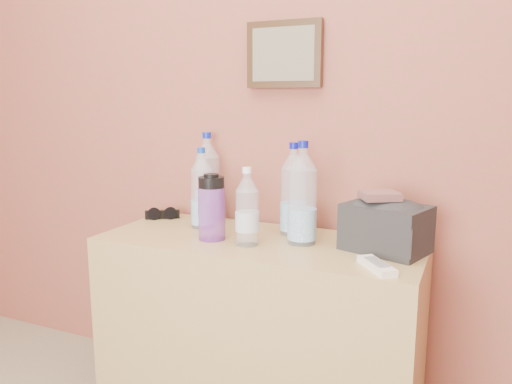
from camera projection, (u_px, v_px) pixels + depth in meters
picture_frame at (284, 54)px, 1.91m from camera, size 0.30×0.03×0.25m
dresser at (259, 333)px, 1.88m from camera, size 1.17×0.49×0.73m
pet_large_a at (202, 192)px, 1.97m from camera, size 0.09×0.09×0.32m
pet_large_b at (208, 182)px, 2.08m from camera, size 0.10×0.10×0.37m
pet_large_c at (293, 194)px, 1.87m from camera, size 0.09×0.09×0.35m
pet_large_d at (302, 199)px, 1.74m from camera, size 0.10×0.10×0.36m
pet_small at (247, 211)px, 1.73m from camera, size 0.08×0.08×0.27m
nalgene_bottle at (212, 207)px, 1.80m from camera, size 0.10×0.10×0.24m
sunglasses at (162, 214)px, 2.13m from camera, size 0.15×0.12×0.04m
ac_remote at (377, 266)px, 1.49m from camera, size 0.14×0.16×0.02m
toiletry_bag at (386, 225)px, 1.66m from camera, size 0.31×0.26×0.18m
foil_packet at (380, 196)px, 1.63m from camera, size 0.15×0.15×0.02m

